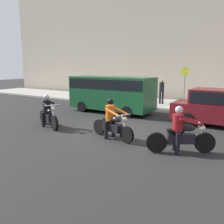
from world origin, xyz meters
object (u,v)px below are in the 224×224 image
motorcycle_with_rider_orange_stripe (112,122)px  street_sign_post (184,83)px  motorcycle_with_rider_black_leather (48,114)px  parked_van_forest_green (112,92)px  motorcycle_with_rider_crimson (181,134)px  parked_sedan_maroon (223,108)px  pedestrian_bystander (162,90)px

motorcycle_with_rider_orange_stripe → street_sign_post: (0.26, 8.50, 1.04)m
motorcycle_with_rider_orange_stripe → motorcycle_with_rider_black_leather: motorcycle_with_rider_orange_stripe is taller
street_sign_post → parked_van_forest_green: bearing=-129.2°
motorcycle_with_rider_black_leather → street_sign_post: bearing=66.4°
motorcycle_with_rider_crimson → parked_sedan_maroon: (0.59, 4.47, 0.25)m
motorcycle_with_rider_orange_stripe → parked_sedan_maroon: parked_sedan_maroon is taller
motorcycle_with_rider_crimson → parked_van_forest_green: size_ratio=0.39×
motorcycle_with_rider_black_leather → parked_van_forest_green: (0.52, 4.59, 0.63)m
street_sign_post → pedestrian_bystander: (-1.59, 0.03, -0.54)m
motorcycle_with_rider_crimson → motorcycle_with_rider_black_leather: size_ratio=0.96×
motorcycle_with_rider_black_leather → motorcycle_with_rider_orange_stripe: bearing=0.8°
motorcycle_with_rider_black_leather → pedestrian_bystander: 8.86m
parked_van_forest_green → street_sign_post: bearing=50.8°
motorcycle_with_rider_black_leather → parked_van_forest_green: 4.67m
parked_van_forest_green → pedestrian_bystander: 4.31m
motorcycle_with_rider_orange_stripe → parked_van_forest_green: size_ratio=0.42×
street_sign_post → pedestrian_bystander: bearing=178.8°
parked_sedan_maroon → pedestrian_bystander: bearing=138.0°
motorcycle_with_rider_crimson → motorcycle_with_rider_orange_stripe: (-2.70, 0.09, 0.01)m
motorcycle_with_rider_orange_stripe → street_sign_post: 8.56m
motorcycle_with_rider_orange_stripe → motorcycle_with_rider_crimson: bearing=-1.9°
motorcycle_with_rider_black_leather → street_sign_post: street_sign_post is taller
motorcycle_with_rider_crimson → parked_van_forest_green: (-5.65, 4.64, 0.62)m
street_sign_post → pedestrian_bystander: 1.68m
motorcycle_with_rider_crimson → motorcycle_with_rider_orange_stripe: 2.70m
motorcycle_with_rider_orange_stripe → parked_sedan_maroon: 5.48m
motorcycle_with_rider_crimson → parked_van_forest_green: bearing=140.6°
motorcycle_with_rider_crimson → motorcycle_with_rider_black_leather: (-6.17, 0.04, -0.01)m
motorcycle_with_rider_black_leather → pedestrian_bystander: size_ratio=1.20×
parked_sedan_maroon → motorcycle_with_rider_black_leather: bearing=-146.8°
parked_van_forest_green → parked_sedan_maroon: parked_van_forest_green is taller
parked_sedan_maroon → parked_van_forest_green: bearing=178.5°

